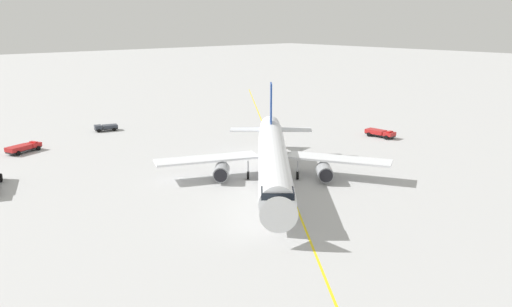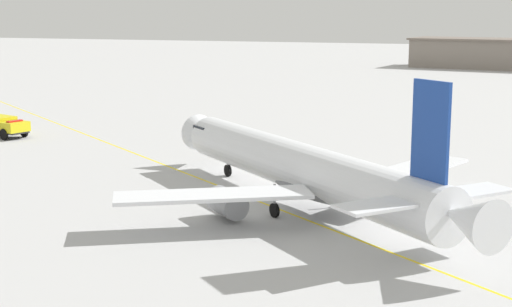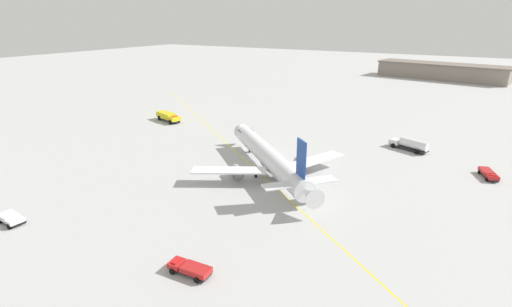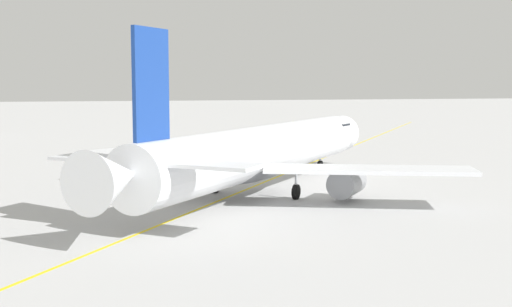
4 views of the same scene
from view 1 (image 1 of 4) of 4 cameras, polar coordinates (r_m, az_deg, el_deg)
The scene contains 6 objects.
ground_plane at distance 70.86m, azimuth 1.95°, elevation -2.47°, with size 600.00×600.00×0.00m, color #B2B2B2.
airliner_main at distance 67.23m, azimuth 1.92°, elevation -0.66°, with size 32.50×29.99×11.37m.
ops_pickup_truck at distance 96.65m, azimuth 13.60°, elevation 2.24°, with size 5.57×2.54×1.41m.
baggage_truck_truck at distance 103.53m, azimuth -16.33°, elevation 2.81°, with size 2.95×4.59×1.22m.
ops_pickup_truck_extra at distance 91.13m, azimuth -24.38°, elevation 0.60°, with size 3.85×5.97×1.41m.
taxiway_centreline at distance 65.03m, azimuth 3.75°, elevation -4.08°, with size 155.63×118.46×0.01m.
Camera 1 is at (49.50, -46.27, 20.76)m, focal length 36.06 mm.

